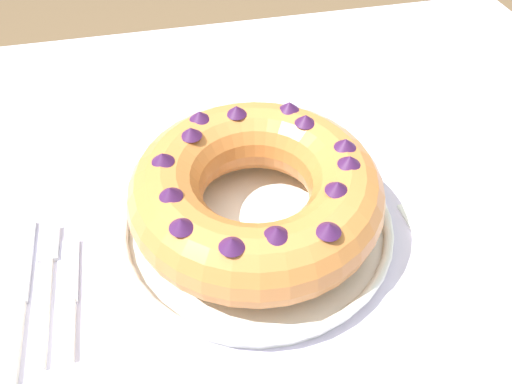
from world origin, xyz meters
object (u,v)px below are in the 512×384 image
at_px(serving_knife, 18,307).
at_px(fork, 46,280).
at_px(cake_knife, 69,303).
at_px(bundt_cake, 256,192).
at_px(serving_dish, 256,223).
at_px(napkin, 460,223).

bearing_deg(serving_knife, fork, 41.69).
bearing_deg(cake_knife, bundt_cake, 8.23).
bearing_deg(serving_dish, bundt_cake, -61.94).
height_order(serving_dish, cake_knife, serving_dish).
relative_size(fork, serving_knife, 0.87).
xyz_separation_m(bundt_cake, napkin, (0.26, -0.05, -0.07)).
relative_size(serving_dish, serving_knife, 1.53).
distance_m(fork, cake_knife, 0.05).
bearing_deg(cake_knife, serving_knife, 165.57).
distance_m(serving_dish, bundt_cake, 0.06).
distance_m(bundt_cake, cake_knife, 0.25).
xyz_separation_m(fork, napkin, (0.51, -0.03, -0.00)).
height_order(fork, napkin, fork).
relative_size(bundt_cake, napkin, 2.26).
bearing_deg(serving_dish, napkin, -10.80).
height_order(serving_dish, napkin, serving_dish).
bearing_deg(napkin, serving_dish, 169.20).
height_order(bundt_cake, serving_knife, bundt_cake).
xyz_separation_m(serving_knife, cake_knife, (0.05, -0.01, -0.00)).
distance_m(serving_dish, serving_knife, 0.29).
bearing_deg(serving_dish, cake_knife, -165.16).
relative_size(serving_knife, cake_knife, 1.33).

